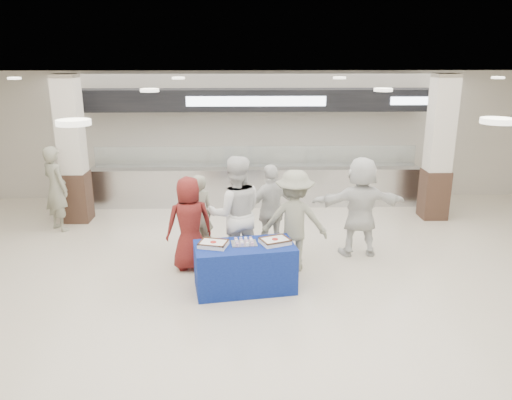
{
  "coord_description": "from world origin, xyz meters",
  "views": [
    {
      "loc": [
        -0.32,
        -6.52,
        3.65
      ],
      "look_at": [
        -0.1,
        1.6,
        1.22
      ],
      "focal_mm": 35.0,
      "sensor_mm": 36.0,
      "label": 1
    }
  ],
  "objects_px": {
    "soldier_bg": "(56,189)",
    "civilian_white": "(360,206)",
    "cupcake_tray": "(244,242)",
    "civilian_maroon": "(189,223)",
    "sheet_cake_left": "(213,244)",
    "soldier_a": "(198,215)",
    "display_table": "(245,267)",
    "sheet_cake_right": "(275,241)",
    "chef_short": "(272,211)",
    "chef_tall": "(236,214)",
    "soldier_b": "(294,221)"
  },
  "relations": [
    {
      "from": "soldier_bg",
      "to": "civilian_white",
      "type": "bearing_deg",
      "value": -154.78
    },
    {
      "from": "cupcake_tray",
      "to": "civilian_maroon",
      "type": "xyz_separation_m",
      "value": [
        -0.93,
        0.79,
        0.04
      ]
    },
    {
      "from": "sheet_cake_left",
      "to": "soldier_a",
      "type": "height_order",
      "value": "soldier_a"
    },
    {
      "from": "display_table",
      "to": "sheet_cake_right",
      "type": "xyz_separation_m",
      "value": [
        0.48,
        0.05,
        0.42
      ]
    },
    {
      "from": "display_table",
      "to": "chef_short",
      "type": "bearing_deg",
      "value": 60.79
    },
    {
      "from": "sheet_cake_left",
      "to": "chef_tall",
      "type": "height_order",
      "value": "chef_tall"
    },
    {
      "from": "display_table",
      "to": "sheet_cake_right",
      "type": "relative_size",
      "value": 2.95
    },
    {
      "from": "sheet_cake_right",
      "to": "soldier_bg",
      "type": "relative_size",
      "value": 0.29
    },
    {
      "from": "chef_short",
      "to": "cupcake_tray",
      "type": "bearing_deg",
      "value": 46.21
    },
    {
      "from": "sheet_cake_left",
      "to": "soldier_b",
      "type": "bearing_deg",
      "value": 30.94
    },
    {
      "from": "civilian_maroon",
      "to": "soldier_b",
      "type": "height_order",
      "value": "soldier_b"
    },
    {
      "from": "display_table",
      "to": "sheet_cake_right",
      "type": "bearing_deg",
      "value": -3.06
    },
    {
      "from": "sheet_cake_right",
      "to": "soldier_bg",
      "type": "xyz_separation_m",
      "value": [
        -4.4,
        2.84,
        0.1
      ]
    },
    {
      "from": "sheet_cake_right",
      "to": "chef_short",
      "type": "bearing_deg",
      "value": 89.08
    },
    {
      "from": "sheet_cake_left",
      "to": "chef_tall",
      "type": "relative_size",
      "value": 0.24
    },
    {
      "from": "sheet_cake_right",
      "to": "chef_tall",
      "type": "relative_size",
      "value": 0.26
    },
    {
      "from": "chef_tall",
      "to": "sheet_cake_left",
      "type": "bearing_deg",
      "value": 60.85
    },
    {
      "from": "civilian_maroon",
      "to": "soldier_a",
      "type": "bearing_deg",
      "value": -117.69
    },
    {
      "from": "civilian_maroon",
      "to": "civilian_white",
      "type": "xyz_separation_m",
      "value": [
        3.06,
        0.54,
        0.11
      ]
    },
    {
      "from": "sheet_cake_left",
      "to": "soldier_bg",
      "type": "distance_m",
      "value": 4.52
    },
    {
      "from": "civilian_maroon",
      "to": "civilian_white",
      "type": "distance_m",
      "value": 3.11
    },
    {
      "from": "display_table",
      "to": "chef_short",
      "type": "distance_m",
      "value": 1.54
    },
    {
      "from": "soldier_bg",
      "to": "cupcake_tray",
      "type": "bearing_deg",
      "value": -176.72
    },
    {
      "from": "display_table",
      "to": "civilian_maroon",
      "type": "distance_m",
      "value": 1.34
    },
    {
      "from": "civilian_maroon",
      "to": "soldier_bg",
      "type": "height_order",
      "value": "soldier_bg"
    },
    {
      "from": "chef_short",
      "to": "civilian_white",
      "type": "distance_m",
      "value": 1.62
    },
    {
      "from": "soldier_b",
      "to": "soldier_a",
      "type": "bearing_deg",
      "value": -15.31
    },
    {
      "from": "sheet_cake_left",
      "to": "soldier_b",
      "type": "height_order",
      "value": "soldier_b"
    },
    {
      "from": "display_table",
      "to": "chef_tall",
      "type": "distance_m",
      "value": 1.03
    },
    {
      "from": "chef_short",
      "to": "civilian_white",
      "type": "xyz_separation_m",
      "value": [
        1.62,
        0.0,
        0.07
      ]
    },
    {
      "from": "soldier_bg",
      "to": "soldier_b",
      "type": "bearing_deg",
      "value": -164.77
    },
    {
      "from": "chef_tall",
      "to": "chef_short",
      "type": "distance_m",
      "value": 0.87
    },
    {
      "from": "soldier_a",
      "to": "chef_tall",
      "type": "bearing_deg",
      "value": 117.82
    },
    {
      "from": "chef_tall",
      "to": "civilian_white",
      "type": "bearing_deg",
      "value": -173.42
    },
    {
      "from": "display_table",
      "to": "soldier_b",
      "type": "bearing_deg",
      "value": 32.5
    },
    {
      "from": "soldier_b",
      "to": "civilian_white",
      "type": "relative_size",
      "value": 0.95
    },
    {
      "from": "cupcake_tray",
      "to": "soldier_a",
      "type": "xyz_separation_m",
      "value": [
        -0.83,
        1.38,
        -0.01
      ]
    },
    {
      "from": "civilian_maroon",
      "to": "chef_short",
      "type": "distance_m",
      "value": 1.54
    },
    {
      "from": "display_table",
      "to": "soldier_bg",
      "type": "bearing_deg",
      "value": 134.32
    },
    {
      "from": "display_table",
      "to": "soldier_a",
      "type": "distance_m",
      "value": 1.7
    },
    {
      "from": "cupcake_tray",
      "to": "civilian_white",
      "type": "xyz_separation_m",
      "value": [
        2.13,
        1.33,
        0.15
      ]
    },
    {
      "from": "sheet_cake_left",
      "to": "cupcake_tray",
      "type": "bearing_deg",
      "value": 10.55
    },
    {
      "from": "cupcake_tray",
      "to": "soldier_b",
      "type": "bearing_deg",
      "value": 39.61
    },
    {
      "from": "soldier_a",
      "to": "soldier_bg",
      "type": "bearing_deg",
      "value": -45.91
    },
    {
      "from": "soldier_a",
      "to": "soldier_bg",
      "type": "height_order",
      "value": "soldier_bg"
    },
    {
      "from": "civilian_maroon",
      "to": "soldier_a",
      "type": "distance_m",
      "value": 0.6
    },
    {
      "from": "civilian_maroon",
      "to": "chef_short",
      "type": "height_order",
      "value": "chef_short"
    },
    {
      "from": "sheet_cake_right",
      "to": "chef_short",
      "type": "xyz_separation_m",
      "value": [
        0.02,
        1.32,
        0.07
      ]
    },
    {
      "from": "sheet_cake_left",
      "to": "soldier_bg",
      "type": "bearing_deg",
      "value": 139.51
    },
    {
      "from": "display_table",
      "to": "civilian_white",
      "type": "height_order",
      "value": "civilian_white"
    }
  ]
}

